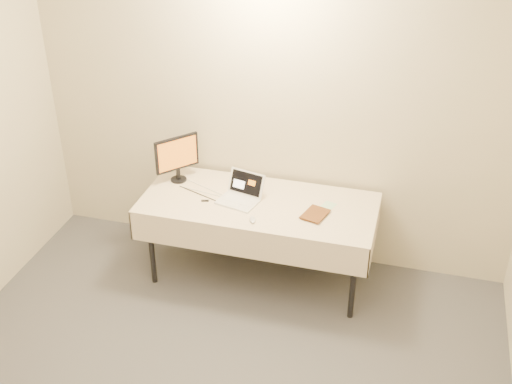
% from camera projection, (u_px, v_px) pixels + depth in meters
% --- Properties ---
extents(back_wall, '(4.00, 0.10, 2.70)m').
position_uv_depth(back_wall, '(274.00, 108.00, 5.13)').
color(back_wall, beige).
rests_on(back_wall, ground).
extents(table, '(1.86, 0.81, 0.74)m').
position_uv_depth(table, '(259.00, 209.00, 5.09)').
color(table, black).
rests_on(table, ground).
extents(laptop, '(0.36, 0.35, 0.20)m').
position_uv_depth(laptop, '(241.00, 194.00, 5.07)').
color(laptop, white).
rests_on(laptop, table).
extents(monitor, '(0.27, 0.31, 0.40)m').
position_uv_depth(monitor, '(177.00, 155.00, 5.25)').
color(monitor, black).
rests_on(monitor, table).
extents(book, '(0.16, 0.06, 0.22)m').
position_uv_depth(book, '(306.00, 200.00, 4.87)').
color(book, '#96511B').
rests_on(book, table).
extents(alarm_clock, '(0.13, 0.09, 0.05)m').
position_uv_depth(alarm_clock, '(244.00, 181.00, 5.30)').
color(alarm_clock, black).
rests_on(alarm_clock, table).
extents(clicker, '(0.08, 0.10, 0.02)m').
position_uv_depth(clicker, '(253.00, 220.00, 4.82)').
color(clicker, silver).
rests_on(clicker, table).
extents(paper_form, '(0.17, 0.26, 0.00)m').
position_uv_depth(paper_form, '(324.00, 209.00, 4.97)').
color(paper_form, '#ABD6AD').
rests_on(paper_form, table).
extents(usb_dongle, '(0.06, 0.03, 0.01)m').
position_uv_depth(usb_dongle, '(205.00, 201.00, 5.07)').
color(usb_dongle, black).
rests_on(usb_dongle, table).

